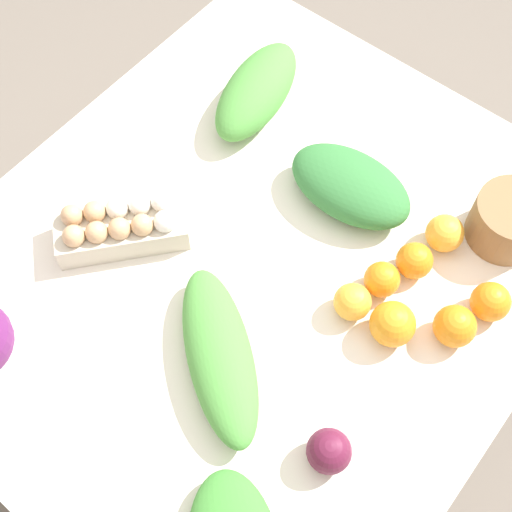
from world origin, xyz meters
The scene contains 15 objects.
ground_plane centered at (0.00, 0.00, 0.00)m, with size 8.00×8.00×0.00m, color #70665B.
dining_table centered at (0.00, 0.00, 0.65)m, with size 1.22×1.06×0.74m.
egg_carton centered at (-0.12, 0.23, 0.79)m, with size 0.26×0.24×0.09m.
paper_bag centered at (0.35, -0.34, 0.79)m, with size 0.15×0.15×0.10m, color olive.
greens_bunch_scallion centered at (0.23, -0.05, 0.79)m, with size 0.26×0.16×0.09m, color #337538.
greens_bunch_beet_tops centered at (-0.20, -0.08, 0.78)m, with size 0.34×0.11×0.08m, color #4C933D.
greens_bunch_chard centered at (0.30, 0.24, 0.79)m, with size 0.29×0.13×0.09m, color #4C933D.
beet_root centered at (-0.21, -0.33, 0.78)m, with size 0.08×0.08×0.08m, color #5B1933.
orange_0 centered at (0.17, -0.24, 0.78)m, with size 0.07×0.07×0.07m, color orange.
orange_1 centered at (0.26, -0.25, 0.78)m, with size 0.07×0.07×0.07m, color #F9A833.
orange_2 centered at (0.04, -0.28, 0.79)m, with size 0.08×0.08×0.08m, color orange.
orange_3 centered at (0.19, -0.40, 0.78)m, with size 0.07×0.07×0.07m, color orange.
orange_4 centered at (0.10, -0.37, 0.78)m, with size 0.08×0.08×0.08m, color orange.
orange_5 centered at (0.03, -0.20, 0.78)m, with size 0.07×0.07×0.07m, color #F9A833.
orange_6 centered at (0.10, -0.22, 0.78)m, with size 0.07×0.07×0.07m, color orange.
Camera 1 is at (-0.51, -0.41, 1.95)m, focal length 50.00 mm.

